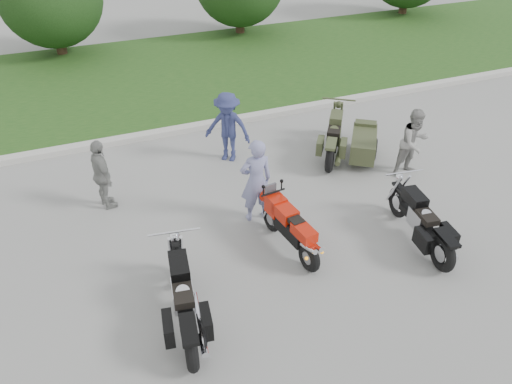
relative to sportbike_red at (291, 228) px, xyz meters
name	(u,v)px	position (x,y,z in m)	size (l,w,h in m)	color
ground	(295,268)	(-0.13, -0.51, -0.52)	(80.00, 80.00, 0.00)	#989792
curb	(200,126)	(-0.13, 5.49, -0.45)	(60.00, 0.30, 0.15)	#B8B6AD
grass_strip	(164,75)	(-0.13, 9.64, -0.45)	(60.00, 8.00, 0.14)	#3A5E20
sportbike_red	(291,228)	(0.00, 0.00, 0.00)	(0.47, 1.87, 0.89)	black
cruiser_left	(184,302)	(-2.30, -1.01, -0.04)	(0.57, 2.46, 0.95)	black
cruiser_right	(423,224)	(2.39, -0.75, -0.06)	(0.51, 2.32, 0.89)	black
cruiser_sidecar	(351,142)	(2.85, 2.60, -0.09)	(1.93, 2.25, 0.93)	black
person_stripe	(256,181)	(-0.21, 1.18, 0.38)	(0.66, 0.43, 1.80)	#7F82AD
person_grey	(414,143)	(3.76, 1.45, 0.28)	(0.78, 0.61, 1.61)	gray
person_denim	(228,127)	(0.06, 3.64, 0.34)	(1.12, 0.64, 1.73)	navy
person_back	(102,175)	(-2.98, 2.73, 0.26)	(0.91, 0.38, 1.56)	gray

